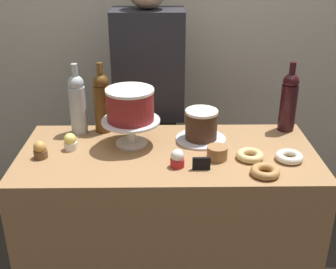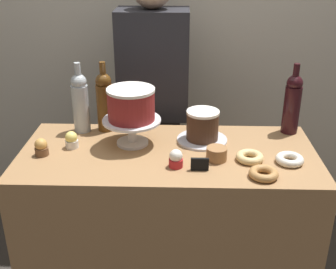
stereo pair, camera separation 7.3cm
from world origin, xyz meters
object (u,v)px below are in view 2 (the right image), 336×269
at_px(chocolate_round_cake, 203,125).
at_px(donut_maple, 264,174).
at_px(donut_sugar, 290,159).
at_px(wine_bottle_clear, 80,102).
at_px(cupcake_vanilla, 176,159).
at_px(wine_bottle_dark_red, 292,103).
at_px(cupcake_caramel, 41,147).
at_px(cupcake_lemon, 72,140).
at_px(price_sign_chalkboard, 200,164).
at_px(wine_bottle_amber, 105,101).
at_px(barista_figure, 154,117).
at_px(cookie_stack, 217,154).
at_px(cake_stand_pedestal, 132,127).
at_px(donut_glazed, 250,157).
at_px(white_layer_cake, 131,104).

relative_size(chocolate_round_cake, donut_maple, 1.28).
relative_size(donut_sugar, donut_maple, 1.00).
xyz_separation_m(wine_bottle_clear, cupcake_vanilla, (0.44, -0.34, -0.11)).
bearing_deg(wine_bottle_dark_red, cupcake_caramel, -166.02).
height_order(cupcake_caramel, donut_maple, cupcake_caramel).
height_order(cupcake_lemon, price_sign_chalkboard, cupcake_lemon).
relative_size(wine_bottle_amber, barista_figure, 0.20).
xyz_separation_m(wine_bottle_amber, cookie_stack, (0.50, -0.29, -0.12)).
bearing_deg(price_sign_chalkboard, cake_stand_pedestal, 141.37).
distance_m(chocolate_round_cake, donut_maple, 0.39).
bearing_deg(wine_bottle_amber, price_sign_chalkboard, -41.67).
bearing_deg(cookie_stack, wine_bottle_dark_red, 39.08).
height_order(cupcake_vanilla, barista_figure, barista_figure).
distance_m(wine_bottle_dark_red, donut_maple, 0.48).
height_order(wine_bottle_amber, donut_glazed, wine_bottle_amber).
xyz_separation_m(wine_bottle_amber, cupcake_lemon, (-0.12, -0.20, -0.11)).
xyz_separation_m(chocolate_round_cake, barista_figure, (-0.24, 0.40, -0.13)).
xyz_separation_m(wine_bottle_clear, donut_sugar, (0.90, -0.29, -0.13)).
bearing_deg(wine_bottle_amber, cupcake_vanilla, -46.68).
xyz_separation_m(cupcake_caramel, donut_sugar, (1.01, -0.04, -0.02)).
height_order(white_layer_cake, chocolate_round_cake, white_layer_cake).
bearing_deg(barista_figure, donut_glazed, -53.91).
bearing_deg(chocolate_round_cake, wine_bottle_amber, 166.15).
relative_size(white_layer_cake, chocolate_round_cake, 1.42).
bearing_deg(donut_maple, white_layer_cake, 152.33).
height_order(cake_stand_pedestal, cupcake_caramel, cake_stand_pedestal).
bearing_deg(wine_bottle_clear, donut_glazed, -20.52).
distance_m(white_layer_cake, cookie_stack, 0.41).
bearing_deg(wine_bottle_dark_red, cake_stand_pedestal, -168.19).
relative_size(cake_stand_pedestal, chocolate_round_cake, 1.75).
relative_size(chocolate_round_cake, cupcake_caramel, 1.93).
bearing_deg(donut_glazed, wine_bottle_dark_red, 52.64).
bearing_deg(cupcake_lemon, wine_bottle_dark_red, 11.33).
height_order(donut_glazed, barista_figure, barista_figure).
distance_m(cake_stand_pedestal, cupcake_lemon, 0.26).
height_order(cupcake_caramel, barista_figure, barista_figure).
bearing_deg(cake_stand_pedestal, cookie_stack, -21.49).
height_order(cupcake_vanilla, price_sign_chalkboard, cupcake_vanilla).
bearing_deg(donut_glazed, cupcake_vanilla, -168.58).
bearing_deg(donut_sugar, donut_maple, -136.44).
xyz_separation_m(cupcake_vanilla, donut_glazed, (0.30, 0.06, -0.02)).
bearing_deg(cupcake_vanilla, barista_figure, 101.16).
relative_size(white_layer_cake, barista_figure, 0.13).
bearing_deg(donut_maple, chocolate_round_cake, 124.66).
bearing_deg(cake_stand_pedestal, chocolate_round_cake, 7.56).
bearing_deg(cupcake_vanilla, donut_glazed, 11.42).
distance_m(donut_glazed, donut_sugar, 0.16).
bearing_deg(cupcake_caramel, wine_bottle_dark_red, 13.98).
bearing_deg(cupcake_caramel, chocolate_round_cake, 13.40).
height_order(donut_sugar, donut_maple, same).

